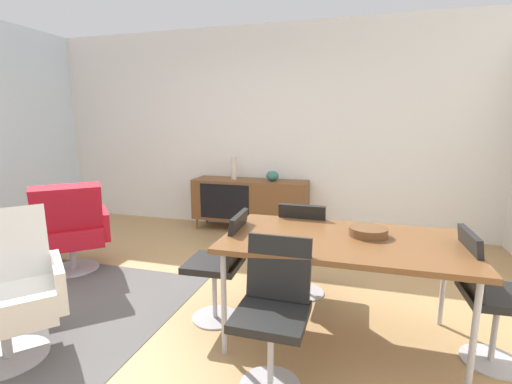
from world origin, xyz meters
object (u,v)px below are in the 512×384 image
object	(u,v)px
dining_chair_far_end	(488,293)
armchair_black_shell	(0,287)
dining_chair_front_left	(274,308)
wooden_bowl_on_table	(368,232)
dining_table	(343,244)
side_table_round	(34,232)
sideboard	(250,200)
fruit_bowl	(31,211)
vase_cobalt	(234,168)
lounge_chair_red	(70,228)
dining_chair_near_window	(222,262)
dining_chair_back_left	(304,245)
vase_sculptural_dark	(272,176)

from	to	relation	value
dining_chair_far_end	armchair_black_shell	distance (m)	3.09
dining_chair_front_left	dining_chair_far_end	distance (m)	1.36
wooden_bowl_on_table	dining_chair_front_left	bearing A→B (deg)	-127.65
dining_table	side_table_round	size ratio (longest dim) A/B	3.08
sideboard	fruit_bowl	world-z (taller)	sideboard
vase_cobalt	dining_chair_front_left	xyz separation A→B (m)	(1.27, -2.89, -0.41)
wooden_bowl_on_table	lounge_chair_red	world-z (taller)	lounge_chair_red
dining_chair_near_window	armchair_black_shell	size ratio (longest dim) A/B	0.90
armchair_black_shell	side_table_round	xyz separation A→B (m)	(-1.22, 1.37, -0.15)
vase_cobalt	dining_chair_back_left	distance (m)	2.21
side_table_round	dining_chair_near_window	bearing A→B (deg)	-13.19
vase_sculptural_dark	armchair_black_shell	distance (m)	3.30
wooden_bowl_on_table	lounge_chair_red	distance (m)	2.88
vase_sculptural_dark	dining_chair_far_end	world-z (taller)	vase_sculptural_dark
vase_sculptural_dark	fruit_bowl	size ratio (longest dim) A/B	0.85
dining_table	armchair_black_shell	bearing A→B (deg)	-159.26
dining_chair_far_end	side_table_round	xyz separation A→B (m)	(-4.21, 0.58, -0.15)
vase_sculptural_dark	wooden_bowl_on_table	bearing A→B (deg)	-61.26
vase_sculptural_dark	fruit_bowl	distance (m)	2.87
vase_cobalt	armchair_black_shell	xyz separation A→B (m)	(-0.48, -3.12, -0.41)
dining_table	dining_chair_back_left	distance (m)	0.70
sideboard	vase_sculptural_dark	bearing A→B (deg)	0.34
sideboard	armchair_black_shell	size ratio (longest dim) A/B	1.69
vase_cobalt	fruit_bowl	size ratio (longest dim) A/B	1.56
vase_sculptural_dark	lounge_chair_red	world-z (taller)	lounge_chair_red
vase_cobalt	lounge_chair_red	world-z (taller)	vase_cobalt
dining_chair_far_end	lounge_chair_red	xyz separation A→B (m)	(-3.57, 0.43, -0.00)
dining_chair_front_left	fruit_bowl	xyz separation A→B (m)	(-2.97, 1.13, 0.09)
vase_sculptural_dark	side_table_round	size ratio (longest dim) A/B	0.33
dining_table	dining_chair_far_end	world-z (taller)	dining_chair_far_end
dining_chair_front_left	fruit_bowl	size ratio (longest dim) A/B	4.28
dining_chair_far_end	dining_chair_back_left	xyz separation A→B (m)	(-1.24, 0.56, 0.00)
dining_chair_back_left	vase_sculptural_dark	bearing A→B (deg)	111.96
dining_chair_front_left	dining_chair_near_window	bearing A→B (deg)	133.84
vase_sculptural_dark	fruit_bowl	world-z (taller)	vase_sculptural_dark
sideboard	vase_sculptural_dark	distance (m)	0.47
dining_chair_far_end	side_table_round	bearing A→B (deg)	172.21
dining_chair_back_left	side_table_round	size ratio (longest dim) A/B	1.65
vase_sculptural_dark	dining_chair_near_window	xyz separation A→B (m)	(0.17, -2.32, -0.32)
dining_chair_back_left	side_table_round	xyz separation A→B (m)	(-2.97, 0.01, -0.15)
dining_chair_far_end	dining_chair_near_window	xyz separation A→B (m)	(-1.78, 0.01, 0.00)
sideboard	dining_table	world-z (taller)	dining_table
armchair_black_shell	side_table_round	bearing A→B (deg)	131.73
wooden_bowl_on_table	dining_chair_near_window	distance (m)	1.09
vase_sculptural_dark	wooden_bowl_on_table	size ratio (longest dim) A/B	0.65
dining_chair_far_end	vase_sculptural_dark	bearing A→B (deg)	129.98
sideboard	dining_chair_far_end	distance (m)	3.25
vase_sculptural_dark	lounge_chair_red	size ratio (longest dim) A/B	0.18
dining_chair_back_left	dining_chair_front_left	bearing A→B (deg)	-89.90
dining_table	dining_chair_front_left	world-z (taller)	dining_chair_front_left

